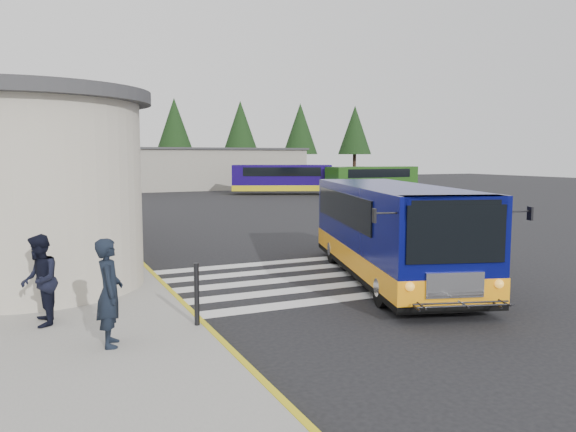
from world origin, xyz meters
name	(u,v)px	position (x,y,z in m)	size (l,w,h in m)	color
ground	(298,272)	(0.00, 0.00, 0.00)	(140.00, 140.00, 0.00)	black
curb_strip	(135,257)	(-4.05, 4.00, 0.08)	(0.12, 34.00, 0.16)	gold
crosswalk	(295,279)	(-0.50, -0.80, 0.01)	(8.00, 5.35, 0.01)	silver
depot_building	(174,169)	(6.00, 42.00, 2.11)	(26.40, 8.40, 4.20)	gray
tree_line	(159,126)	(6.29, 50.00, 6.77)	(58.40, 4.40, 10.00)	black
transit_bus	(390,235)	(1.90, -1.85, 1.24)	(5.18, 9.43, 2.59)	#070A55
pedestrian_a	(109,292)	(-5.86, -4.83, 1.08)	(0.68, 0.44, 1.86)	black
pedestrian_b	(39,280)	(-6.93, -3.09, 1.03)	(0.85, 0.66, 1.76)	black
bollard	(197,294)	(-4.20, -4.30, 0.75)	(0.10, 0.10, 1.21)	black
far_bus_a	(282,178)	(13.04, 30.92, 1.46)	(8.98, 5.54, 2.24)	#150650
far_bus_b	(372,179)	(19.93, 26.99, 1.38)	(8.30, 2.57, 2.12)	#1D4713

